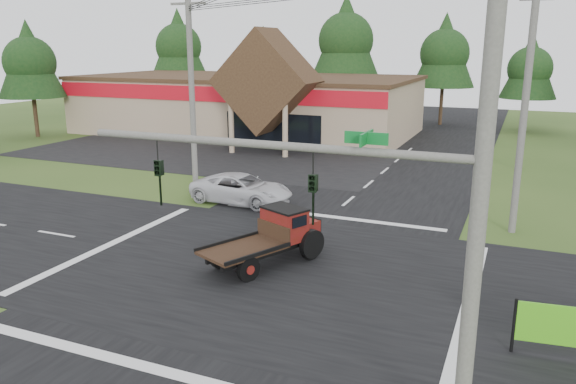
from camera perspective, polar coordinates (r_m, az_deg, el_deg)
The scene contains 18 objects.
ground at distance 20.50m, azimuth -2.11°, elevation -7.88°, with size 120.00×120.00×0.00m, color #2F491A.
road_ns at distance 20.50m, azimuth -2.11°, elevation -7.85°, with size 12.00×120.00×0.02m, color black.
road_ew at distance 20.50m, azimuth -2.11°, elevation -7.85°, with size 120.00×12.00×0.02m, color black.
parking_apron at distance 43.07m, azimuth -8.33°, elevation 3.98°, with size 28.00×14.00×0.02m, color black.
cvs_building at distance 52.66m, azimuth -4.05°, elevation 9.05°, with size 30.40×18.20×9.19m.
traffic_signal_mast at distance 10.47m, azimuth 9.28°, elevation -4.59°, with size 8.12×0.24×7.00m.
utility_pole_nr at distance 9.91m, azimuth 19.05°, elevation 0.99°, with size 2.00×0.30×11.00m.
utility_pole_nw at distance 29.94m, azimuth -9.74°, elevation 9.70°, with size 2.00×0.30×10.50m.
utility_pole_ne at distance 25.22m, azimuth 23.02°, elevation 9.03°, with size 2.00×0.30×11.50m.
utility_pole_n at distance 39.20m, azimuth 23.22°, elevation 10.38°, with size 2.00×0.30×11.20m.
tree_row_a at distance 68.67m, azimuth -11.07°, elevation 14.51°, with size 6.72×6.72×12.12m.
tree_row_b at distance 65.48m, azimuth -2.50°, elevation 13.59°, with size 5.60×5.60×10.10m.
tree_row_c at distance 60.89m, azimuth 5.90°, elevation 15.35°, with size 7.28×7.28×13.13m.
tree_row_d at distance 59.69m, azimuth 15.64°, elevation 13.63°, with size 6.16×6.16×11.11m.
tree_row_e at distance 57.17m, azimuth 23.38°, elevation 11.62°, with size 5.04×5.04×9.09m.
tree_side_w at distance 54.65m, azimuth -24.79°, elevation 12.11°, with size 5.60×5.60×10.10m.
antique_flatbed_truck at distance 20.62m, azimuth -2.37°, elevation -4.72°, with size 1.86×4.87×2.04m, color #57170C, non-canonical shape.
white_pickup at distance 28.90m, azimuth -4.72°, elevation 0.33°, with size 2.45×5.30×1.47m, color silver.
Camera 1 is at (8.07, -17.14, 7.83)m, focal length 35.00 mm.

